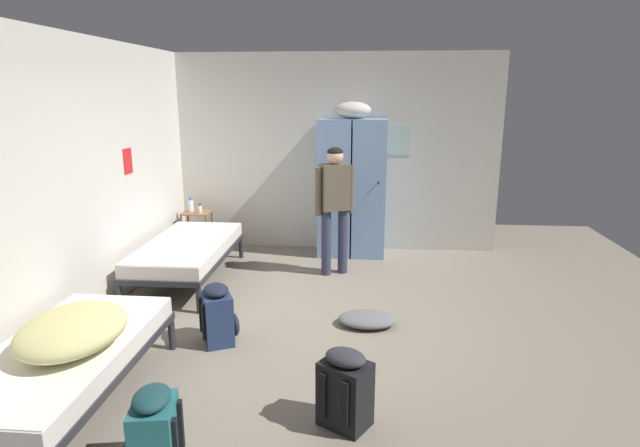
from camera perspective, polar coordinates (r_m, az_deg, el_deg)
name	(u,v)px	position (r m, az deg, el deg)	size (l,w,h in m)	color
ground_plane	(318,325)	(5.16, -0.26, -11.00)	(8.34, 8.34, 0.00)	gray
room_backdrop	(224,167)	(6.15, -10.40, 6.14)	(4.52, 5.27, 2.72)	beige
locker_bank	(352,185)	(7.08, 3.48, 4.21)	(0.90, 0.55, 2.07)	#7A9ECC
shelf_unit	(197,228)	(7.51, -13.24, -0.45)	(0.38, 0.30, 0.57)	brown
bed_left_front	(64,359)	(4.18, -26.20, -13.16)	(0.90, 1.90, 0.49)	#28282D
bed_left_rear	(187,250)	(6.37, -14.28, -2.81)	(0.90, 1.90, 0.49)	#28282D
bedding_heap	(72,330)	(4.03, -25.40, -10.43)	(0.68, 0.86, 0.25)	#D1C67F
person_traveler	(335,199)	(6.28, 1.62, 2.68)	(0.46, 0.32, 1.56)	#2D334C
water_bottle	(191,205)	(7.48, -13.91, 1.93)	(0.07, 0.07, 0.20)	white
lotion_bottle	(200,209)	(7.38, -12.94, 1.56)	(0.05, 0.05, 0.13)	white
backpack_navy	(218,315)	(4.82, -11.02, -9.79)	(0.40, 0.39, 0.55)	navy
backpack_teal	(153,435)	(3.42, -17.76, -21.10)	(0.37, 0.36, 0.55)	#23666B
backpack_black	(346,389)	(3.68, 2.86, -17.62)	(0.40, 0.41, 0.55)	black
clothes_pile_grey	(367,319)	(5.15, 5.18, -10.37)	(0.56, 0.39, 0.12)	slate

